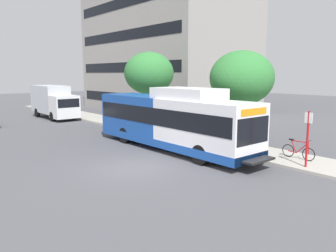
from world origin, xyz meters
The scene contains 8 objects.
ground_plane centered at (0.00, 8.00, 0.00)m, with size 120.00×120.00×0.00m, color #4C4C51.
sidewalk_curb centered at (7.00, 6.00, 0.07)m, with size 3.00×56.00×0.14m, color #A8A399.
transit_bus centered at (4.05, 1.91, 1.70)m, with size 2.58×12.25×3.65m.
bus_stop_sign_pole centered at (6.03, -5.37, 1.65)m, with size 0.10×0.36×2.60m.
bicycle_parked centered at (7.14, -4.38, 0.56)m, with size 0.52×1.76×1.02m.
street_tree_near_stop centered at (8.02, -0.01, 4.16)m, with size 3.88×3.88×5.68m.
street_tree_mid_block centered at (7.83, 9.09, 4.46)m, with size 3.99×3.99×6.03m.
box_truck_background centered at (4.09, 20.05, 1.74)m, with size 2.32×7.01×3.25m.
Camera 1 is at (-8.45, -12.66, 4.41)m, focal length 35.47 mm.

